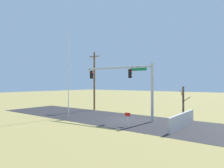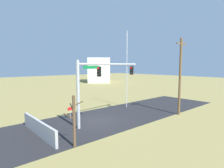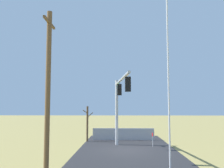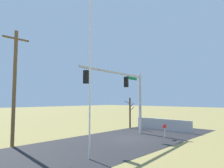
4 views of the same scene
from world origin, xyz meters
TOP-DOWN VIEW (x-y plane):
  - ground_plane at (0.00, 0.00)m, footprint 160.00×160.00m
  - road_surface at (-4.00, 0.00)m, footprint 28.00×8.00m
  - sidewalk_corner at (3.78, 0.86)m, footprint 6.00×6.00m
  - retaining_fence at (6.02, 0.18)m, footprint 0.20×6.49m
  - signal_mast at (0.35, 0.61)m, footprint 8.43×1.11m
  - flagpole at (-6.39, -2.20)m, footprint 0.10×0.10m
  - utility_pole at (-8.15, 4.29)m, footprint 1.90×0.26m
  - bare_tree at (4.96, 3.89)m, footprint 1.27×1.02m
  - open_sign at (1.85, -2.34)m, footprint 0.56×0.04m
  - distant_building at (-26.48, -34.47)m, footprint 11.85×12.54m

SIDE VIEW (x-z plane):
  - ground_plane at x=0.00m, z-range 0.00..0.00m
  - sidewalk_corner at x=3.78m, z-range 0.00..0.01m
  - road_surface at x=-4.00m, z-range 0.00..0.01m
  - retaining_fence at x=6.02m, z-range 0.00..1.24m
  - open_sign at x=1.85m, z-range 0.30..1.52m
  - bare_tree at x=4.96m, z-range 0.06..3.63m
  - distant_building at x=-26.48m, z-range 0.00..7.83m
  - signal_mast at x=0.35m, z-range 1.31..7.32m
  - utility_pole at x=-8.15m, z-range 0.17..8.67m
  - flagpole at x=-6.39m, z-range 0.00..9.96m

